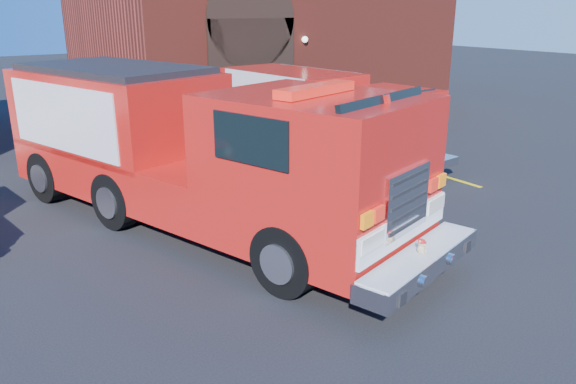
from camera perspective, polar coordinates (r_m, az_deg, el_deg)
ground at (r=11.24m, az=-3.50°, el=-4.71°), size 100.00×100.00×0.00m
parking_stripe_near at (r=16.02m, az=14.77°, el=1.81°), size 0.12×3.00×0.01m
parking_stripe_mid at (r=18.02m, az=7.57°, el=4.07°), size 0.12×3.00×0.01m
parking_stripe_far at (r=20.28m, az=1.87°, el=5.82°), size 0.12×3.00×0.01m
fire_station at (r=26.97m, az=-2.87°, el=18.01°), size 15.20×10.20×8.45m
fire_engine at (r=11.66m, az=-9.81°, el=4.45°), size 5.62×10.73×3.19m
secondary_truck at (r=17.05m, az=3.15°, el=8.05°), size 3.11×7.89×2.50m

